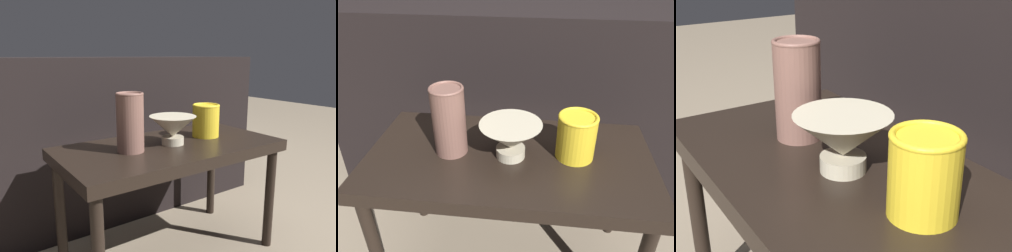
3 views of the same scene
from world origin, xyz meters
The scene contains 5 objects.
table centered at (0.00, 0.00, 0.39)m, with size 0.78×0.41×0.44m.
couch_backdrop centered at (0.00, 0.55, 0.37)m, with size 1.49×0.50×0.74m.
bowl centered at (0.01, -0.01, 0.50)m, with size 0.17×0.17×0.10m.
vase_textured_left centered at (-0.16, 0.00, 0.54)m, with size 0.09×0.09×0.19m.
vase_colorful_right centered at (0.18, 0.02, 0.50)m, with size 0.10×0.10×0.13m.
Camera 1 is at (-0.65, -0.92, 0.75)m, focal length 35.00 mm.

